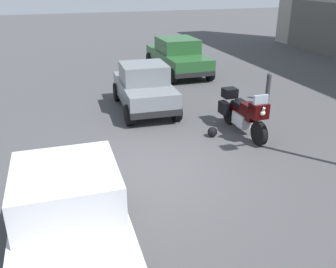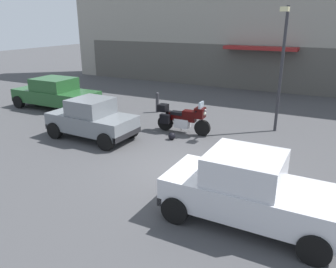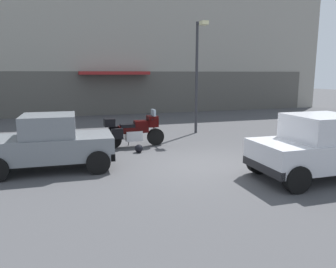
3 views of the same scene
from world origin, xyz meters
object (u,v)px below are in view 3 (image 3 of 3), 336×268
(motorcycle, at_px, (133,130))
(helmet, at_px, (139,149))
(streetlamp_curbside, at_px, (198,67))
(car_compact_side, at_px, (50,143))
(bollard_curbside, at_px, (63,126))
(car_wagon_end, at_px, (324,147))

(motorcycle, relative_size, helmet, 8.08)
(helmet, distance_m, streetlamp_curbside, 5.15)
(motorcycle, distance_m, car_compact_side, 3.55)
(helmet, bearing_deg, streetlamp_curbside, 39.92)
(helmet, bearing_deg, motorcycle, 89.46)
(helmet, height_order, car_compact_side, car_compact_side)
(streetlamp_curbside, distance_m, bollard_curbside, 6.24)
(motorcycle, height_order, car_compact_side, car_compact_side)
(helmet, xyz_separation_m, bollard_curbside, (-2.43, 3.23, 0.39))
(motorcycle, height_order, car_wagon_end, car_wagon_end)
(car_compact_side, xyz_separation_m, bollard_curbside, (0.37, 4.48, -0.24))
(motorcycle, relative_size, car_wagon_end, 0.58)
(helmet, height_order, bollard_curbside, bollard_curbside)
(motorcycle, bearing_deg, helmet, -92.38)
(bollard_curbside, bearing_deg, helmet, -53.11)
(helmet, xyz_separation_m, car_wagon_end, (3.96, -4.11, 0.67))
(car_compact_side, distance_m, bollard_curbside, 4.50)
(motorcycle, bearing_deg, bollard_curbside, 134.77)
(motorcycle, bearing_deg, streetlamp_curbside, 27.25)
(motorcycle, bearing_deg, car_compact_side, -143.99)
(car_compact_side, relative_size, streetlamp_curbside, 0.73)
(bollard_curbside, bearing_deg, car_compact_side, -94.66)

